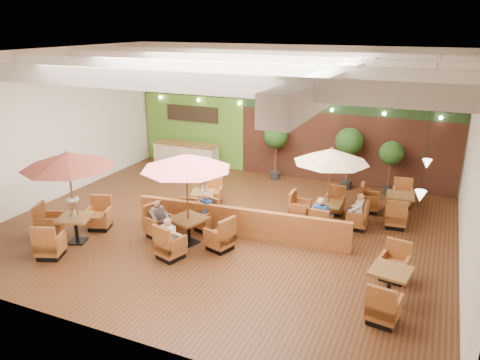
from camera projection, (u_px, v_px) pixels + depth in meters
The scene contains 17 objects.
room at pixel (247, 111), 15.09m from camera, with size 14.04×14.00×5.52m.
service_counter at pixel (186, 156), 21.21m from camera, with size 3.00×0.75×1.18m.
booth_divider at pixel (240, 222), 14.46m from camera, with size 6.82×0.18×0.94m, color brown.
table_0 at pixel (68, 178), 13.62m from camera, with size 2.84×3.00×2.88m.
table_1 at pixel (187, 183), 13.56m from camera, with size 2.96×2.96×2.86m.
table_2 at pixel (330, 172), 14.94m from camera, with size 2.56×2.56×2.64m.
table_3 at pixel (203, 197), 16.48m from camera, with size 0.99×2.47×1.47m.
table_4 at pixel (389, 285), 11.19m from camera, with size 1.03×2.77×1.01m.
table_5 at pixel (390, 205), 16.12m from camera, with size 1.85×2.72×1.00m.
topiary_0 at pixel (276, 138), 19.39m from camera, with size 1.03×1.03×2.38m.
topiary_1 at pixel (349, 144), 18.22m from camera, with size 1.07×1.07×2.47m.
topiary_2 at pixel (391, 155), 17.69m from camera, with size 0.91×0.91×2.11m.
diner_0 at pixel (170, 234), 13.02m from camera, with size 0.43×0.38×0.79m.
diner_1 at pixel (205, 208), 14.84m from camera, with size 0.45×0.43×0.80m.
diner_2 at pixel (159, 215), 14.34m from camera, with size 0.39×0.41×0.73m.
diner_3 at pixel (321, 213), 14.43m from camera, with size 0.41×0.34×0.82m.
diner_4 at pixel (358, 207), 14.91m from camera, with size 0.30×0.38×0.77m.
Camera 1 is at (6.06, -12.62, 6.36)m, focal length 35.00 mm.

